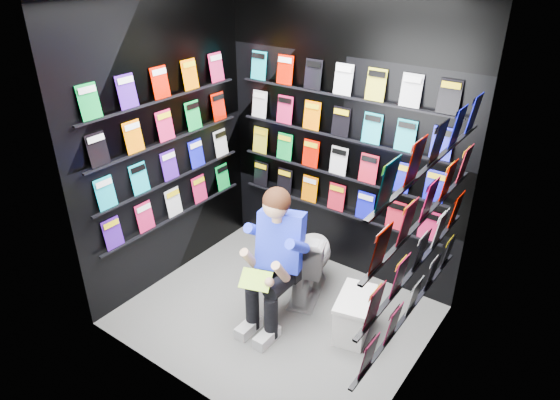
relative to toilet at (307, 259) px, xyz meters
The scene contains 13 objects.
floor 0.56m from the toilet, 95.11° to the right, with size 2.40×2.40×0.00m, color slate.
wall_back 1.10m from the toilet, 93.65° to the left, with size 2.40×0.04×2.60m, color black.
wall_front 1.70m from the toilet, 91.51° to the right, with size 2.40×0.04×2.60m, color black.
wall_left 1.60m from the toilet, 161.39° to the right, with size 0.04×2.00×2.60m, color black.
wall_right 1.55m from the toilet, 19.71° to the right, with size 0.04×2.00×2.60m, color black.
comics_back 1.09m from the toilet, 93.85° to the left, with size 2.10×0.06×1.37m, color #C11A4E, non-canonical shape.
comics_left 1.58m from the toilet, 160.96° to the right, with size 0.06×1.70×1.37m, color #C11A4E, non-canonical shape.
comics_right 1.53m from the toilet, 20.19° to the right, with size 0.06×1.70×1.37m, color #C11A4E, non-canonical shape.
toilet is the anchor object (origin of this frame).
longbox 0.67m from the toilet, 19.47° to the right, with size 0.24×0.44×0.33m, color white.
longbox_lid 0.64m from the toilet, 19.47° to the right, with size 0.26×0.46×0.03m, color white.
reader 0.54m from the toilet, 90.00° to the right, with size 0.49×0.72×1.33m, color #1525E0, non-canonical shape.
held_comic 0.76m from the toilet, 90.00° to the right, with size 0.24×0.01×0.17m, color green.
Camera 1 is at (2.01, -2.73, 2.89)m, focal length 32.00 mm.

